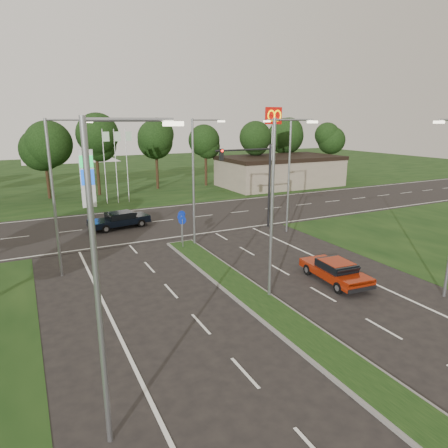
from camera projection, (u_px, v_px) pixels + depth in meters
name	position (u px, v px, depth m)	size (l,w,h in m)	color
ground	(338.00, 362.00, 15.13)	(160.00, 160.00, 0.00)	black
verge_far	(94.00, 178.00, 62.65)	(160.00, 50.00, 0.02)	black
cross_road	(152.00, 222.00, 35.86)	(160.00, 12.00, 0.02)	black
median_kerb	(278.00, 316.00, 18.57)	(2.00, 26.00, 0.12)	slate
commercial_building	(280.00, 171.00, 55.31)	(16.00, 9.00, 4.00)	gray
streetlight_median_near	(276.00, 201.00, 19.47)	(2.53, 0.22, 9.00)	gray
streetlight_median_far	(196.00, 176.00, 28.10)	(2.53, 0.22, 9.00)	gray
streetlight_left_near	(104.00, 273.00, 10.23)	(2.53, 0.22, 9.00)	gray
streetlight_left_far	(57.00, 190.00, 22.33)	(2.53, 0.22, 9.00)	gray
streetlight_right_far	(287.00, 170.00, 31.50)	(2.53, 0.22, 9.00)	gray
traffic_signal	(256.00, 173.00, 32.63)	(5.10, 0.42, 7.00)	black
median_signs	(182.00, 222.00, 28.86)	(1.16, 1.76, 2.38)	gray
gas_pylon	(89.00, 177.00, 41.22)	(5.80, 1.26, 8.00)	silver
mcdonalds_sign	(273.00, 128.00, 48.57)	(2.20, 0.47, 10.40)	silver
treeline_far	(111.00, 138.00, 47.95)	(6.00, 6.00, 9.90)	black
red_sedan	(335.00, 271.00, 22.50)	(2.19, 4.62, 1.23)	maroon
navy_sedan	(120.00, 219.00, 33.80)	(5.15, 2.82, 1.34)	black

